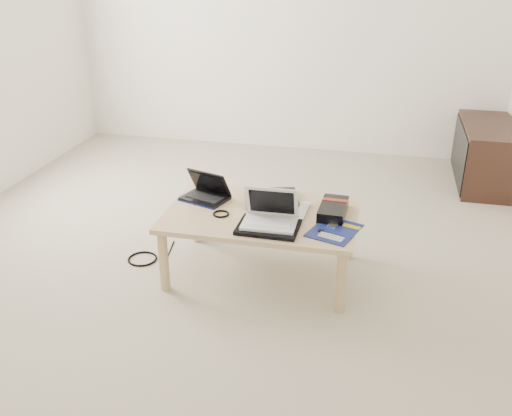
% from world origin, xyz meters
% --- Properties ---
extents(ground, '(4.00, 4.00, 0.00)m').
position_xyz_m(ground, '(0.00, 0.00, 0.00)').
color(ground, '#B5AD93').
rests_on(ground, ground).
extents(coffee_table, '(1.10, 0.70, 0.40)m').
position_xyz_m(coffee_table, '(0.30, -0.36, 0.35)').
color(coffee_table, tan).
rests_on(coffee_table, ground).
extents(media_cabinet, '(0.41, 0.90, 0.50)m').
position_xyz_m(media_cabinet, '(1.77, 1.45, 0.25)').
color(media_cabinet, '#361F16').
rests_on(media_cabinet, ground).
extents(book, '(0.37, 0.34, 0.03)m').
position_xyz_m(book, '(0.32, -0.18, 0.42)').
color(book, black).
rests_on(book, coffee_table).
extents(netbook, '(0.32, 0.27, 0.18)m').
position_xyz_m(netbook, '(-0.07, -0.24, 0.44)').
color(netbook, black).
rests_on(netbook, coffee_table).
extents(tablet, '(0.25, 0.21, 0.01)m').
position_xyz_m(tablet, '(0.36, -0.37, 0.41)').
color(tablet, black).
rests_on(tablet, coffee_table).
extents(remote, '(0.06, 0.24, 0.02)m').
position_xyz_m(remote, '(0.53, -0.31, 0.41)').
color(remote, silver).
rests_on(remote, coffee_table).
extents(neoprene_sleeve, '(0.34, 0.25, 0.02)m').
position_xyz_m(neoprene_sleeve, '(0.38, -0.55, 0.41)').
color(neoprene_sleeve, black).
rests_on(neoprene_sleeve, coffee_table).
extents(white_laptop, '(0.30, 0.21, 0.20)m').
position_xyz_m(white_laptop, '(0.38, -0.51, 0.46)').
color(white_laptop, silver).
rests_on(white_laptop, neoprene_sleeve).
extents(motherboard, '(0.31, 0.35, 0.01)m').
position_xyz_m(motherboard, '(0.73, -0.50, 0.40)').
color(motherboard, '#0B1449').
rests_on(motherboard, coffee_table).
extents(gpu_box, '(0.16, 0.30, 0.06)m').
position_xyz_m(gpu_box, '(0.70, -0.29, 0.43)').
color(gpu_box, black).
rests_on(gpu_box, coffee_table).
extents(cable_coil, '(0.10, 0.10, 0.01)m').
position_xyz_m(cable_coil, '(0.08, -0.44, 0.41)').
color(cable_coil, black).
rests_on(cable_coil, coffee_table).
extents(floor_cable_coil, '(0.23, 0.23, 0.01)m').
position_xyz_m(floor_cable_coil, '(-0.47, -0.38, 0.01)').
color(floor_cable_coil, black).
rests_on(floor_cable_coil, ground).
extents(floor_cable_trail, '(0.07, 0.37, 0.01)m').
position_xyz_m(floor_cable_trail, '(-0.33, -0.29, 0.00)').
color(floor_cable_trail, black).
rests_on(floor_cable_trail, ground).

